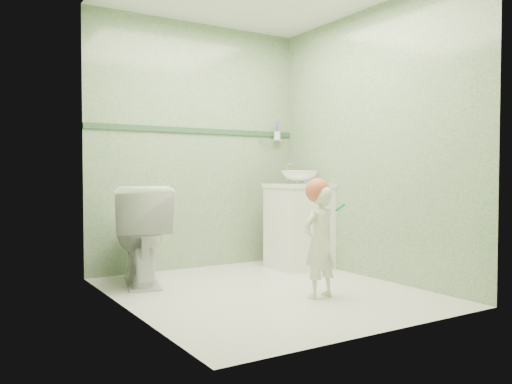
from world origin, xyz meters
TOP-DOWN VIEW (x-y plane):
  - ground at (0.00, 0.00)m, footprint 2.50×2.50m
  - room_shell at (0.00, 0.00)m, footprint 2.50×2.54m
  - trim_stripe at (0.00, 1.24)m, footprint 2.20×0.02m
  - vanity at (0.84, 0.70)m, footprint 0.52×0.50m
  - counter at (0.84, 0.70)m, footprint 0.54×0.52m
  - basin at (0.84, 0.70)m, footprint 0.37×0.37m
  - faucet at (0.84, 0.89)m, footprint 0.03×0.13m
  - cup_holder at (0.89, 1.18)m, footprint 0.26×0.07m
  - toilet at (-0.74, 0.80)m, footprint 0.64×0.90m
  - toddler at (0.24, -0.37)m, footprint 0.33×0.25m
  - hair_cap at (0.24, -0.35)m, footprint 0.19×0.19m
  - teal_toothbrush at (0.33, -0.48)m, footprint 0.11×0.14m

SIDE VIEW (x-z plane):
  - ground at x=0.00m, z-range 0.00..0.00m
  - vanity at x=0.84m, z-range 0.00..0.80m
  - toilet at x=-0.74m, z-range 0.00..0.83m
  - toddler at x=0.24m, z-range 0.00..0.84m
  - teal_toothbrush at x=0.33m, z-range 0.64..0.72m
  - hair_cap at x=0.24m, z-range 0.71..0.89m
  - counter at x=0.84m, z-range 0.79..0.83m
  - basin at x=0.84m, z-range 0.83..0.96m
  - faucet at x=0.84m, z-range 0.88..1.06m
  - room_shell at x=0.00m, z-range 0.00..2.40m
  - cup_holder at x=0.89m, z-range 1.23..1.44m
  - trim_stripe at x=0.00m, z-range 1.33..1.38m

